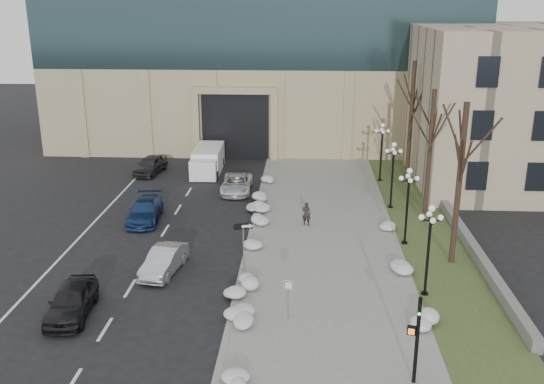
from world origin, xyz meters
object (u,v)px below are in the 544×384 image
at_px(lamppost_a, 429,238).
at_px(box_truck, 208,161).
at_px(lamppost_c, 393,166).
at_px(lamppost_d, 382,144).
at_px(car_c, 145,211).
at_px(keep_sign, 288,292).
at_px(car_d, 237,184).
at_px(lamppost_b, 408,196).
at_px(traffic_signal, 416,342).
at_px(one_way_sign, 246,232).
at_px(car_a, 72,301).
at_px(pedestrian, 306,214).
at_px(car_e, 150,165).
at_px(car_b, 164,261).

bearing_deg(lamppost_a, box_truck, 123.40).
xyz_separation_m(lamppost_c, lamppost_d, (0.00, 6.50, 0.00)).
relative_size(car_c, keep_sign, 2.36).
xyz_separation_m(car_d, lamppost_b, (11.15, -9.70, 2.42)).
height_order(box_truck, traffic_signal, traffic_signal).
height_order(one_way_sign, keep_sign, one_way_sign).
distance_m(car_a, keep_sign, 10.05).
bearing_deg(pedestrian, car_e, -28.60).
xyz_separation_m(car_a, car_b, (3.23, 4.77, -0.08)).
height_order(traffic_signal, lamppost_a, lamppost_a).
bearing_deg(traffic_signal, lamppost_c, 96.66).
bearing_deg(lamppost_c, traffic_signal, -95.00).
height_order(car_e, keep_sign, keep_sign).
distance_m(keep_sign, lamppost_d, 23.33).
distance_m(car_e, lamppost_c, 20.61).
height_order(car_c, lamppost_c, lamppost_c).
xyz_separation_m(car_b, lamppost_a, (13.46, -1.96, 2.40)).
height_order(car_b, lamppost_c, lamppost_c).
height_order(lamppost_b, lamppost_d, same).
bearing_deg(lamppost_d, car_c, -149.43).
relative_size(car_b, lamppost_a, 0.86).
bearing_deg(traffic_signal, car_c, 142.49).
distance_m(car_e, lamppost_b, 23.86).
bearing_deg(lamppost_d, car_e, 175.87).
bearing_deg(lamppost_a, car_a, -170.46).
bearing_deg(lamppost_b, box_truck, 133.37).
relative_size(lamppost_b, lamppost_d, 1.00).
xyz_separation_m(car_b, pedestrian, (7.60, 7.20, 0.23)).
bearing_deg(car_a, car_c, 83.75).
height_order(pedestrian, lamppost_a, lamppost_a).
xyz_separation_m(one_way_sign, lamppost_d, (9.03, 17.33, 0.72)).
bearing_deg(car_e, traffic_signal, -50.51).
bearing_deg(lamppost_b, car_c, 168.87).
bearing_deg(pedestrian, lamppost_c, -133.46).
bearing_deg(lamppost_b, pedestrian, 155.62).
relative_size(lamppost_a, lamppost_d, 1.00).
xyz_separation_m(car_d, lamppost_a, (11.15, -16.20, 2.42)).
relative_size(lamppost_a, lamppost_b, 1.00).
bearing_deg(pedestrian, keep_sign, 99.47).
height_order(car_b, lamppost_a, lamppost_a).
height_order(pedestrian, lamppost_d, lamppost_d).
bearing_deg(car_c, car_e, 97.24).
bearing_deg(keep_sign, car_d, 112.86).
distance_m(car_b, one_way_sign, 4.75).
relative_size(car_b, box_truck, 0.64).
relative_size(pedestrian, lamppost_b, 0.33).
relative_size(car_b, lamppost_d, 0.86).
relative_size(car_d, traffic_signal, 1.27).
height_order(car_c, car_d, car_c).
bearing_deg(box_truck, keep_sign, -74.07).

